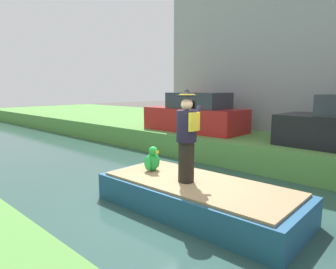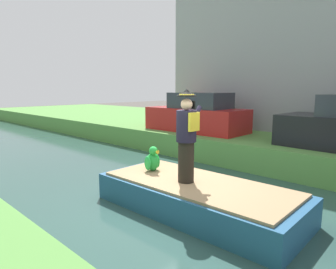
{
  "view_description": "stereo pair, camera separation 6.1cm",
  "coord_description": "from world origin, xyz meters",
  "px_view_note": "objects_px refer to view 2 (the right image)",
  "views": [
    {
      "loc": [
        -4.63,
        -3.94,
        2.58
      ],
      "look_at": [
        -0.09,
        0.3,
        1.61
      ],
      "focal_mm": 31.93,
      "sensor_mm": 36.0,
      "label": 1
    },
    {
      "loc": [
        -4.59,
        -3.99,
        2.58
      ],
      "look_at": [
        -0.09,
        0.3,
        1.61
      ],
      "focal_mm": 31.93,
      "sensor_mm": 36.0,
      "label": 2
    }
  ],
  "objects_px": {
    "boat": "(197,197)",
    "person_pirate": "(187,136)",
    "parked_car_red": "(197,115)",
    "parrot_plush": "(152,160)"
  },
  "relations": [
    {
      "from": "parked_car_red",
      "to": "person_pirate",
      "type": "bearing_deg",
      "value": -143.77
    },
    {
      "from": "boat",
      "to": "parrot_plush",
      "type": "height_order",
      "value": "parrot_plush"
    },
    {
      "from": "boat",
      "to": "person_pirate",
      "type": "height_order",
      "value": "person_pirate"
    },
    {
      "from": "boat",
      "to": "parked_car_red",
      "type": "bearing_deg",
      "value": 38.38
    },
    {
      "from": "person_pirate",
      "to": "boat",
      "type": "bearing_deg",
      "value": -51.96
    },
    {
      "from": "boat",
      "to": "person_pirate",
      "type": "bearing_deg",
      "value": 126.47
    },
    {
      "from": "boat",
      "to": "parked_car_red",
      "type": "distance_m",
      "value": 6.03
    },
    {
      "from": "person_pirate",
      "to": "parrot_plush",
      "type": "height_order",
      "value": "person_pirate"
    },
    {
      "from": "boat",
      "to": "person_pirate",
      "type": "relative_size",
      "value": 2.29
    },
    {
      "from": "parrot_plush",
      "to": "parked_car_red",
      "type": "relative_size",
      "value": 0.14
    }
  ]
}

